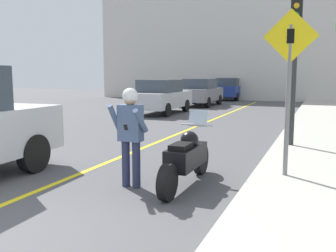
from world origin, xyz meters
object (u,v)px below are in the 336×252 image
object	(u,v)px
crossing_sign	(289,77)
traffic_light	(296,39)
parked_car_silver	(161,96)
person_biker	(130,127)
motorcycle	(186,158)
parked_car_grey	(201,92)
parked_car_blue	(230,89)

from	to	relation	value
crossing_sign	traffic_light	bearing A→B (deg)	92.45
parked_car_silver	person_biker	bearing A→B (deg)	-68.92
traffic_light	motorcycle	bearing A→B (deg)	-110.90
motorcycle	parked_car_silver	size ratio (longest dim) A/B	0.54
parked_car_grey	parked_car_blue	xyz separation A→B (m)	(0.38, 6.21, 0.00)
person_biker	parked_car_blue	bearing A→B (deg)	99.05
person_biker	parked_car_blue	distance (m)	23.32
parked_car_silver	parked_car_blue	size ratio (longest dim) A/B	1.00
person_biker	traffic_light	bearing A→B (deg)	61.58
parked_car_grey	traffic_light	bearing A→B (deg)	-63.25
traffic_light	parked_car_grey	size ratio (longest dim) A/B	0.90
motorcycle	parked_car_grey	world-z (taller)	parked_car_grey
person_biker	parked_car_silver	bearing A→B (deg)	111.08
parked_car_silver	parked_car_blue	world-z (taller)	same
parked_car_grey	crossing_sign	bearing A→B (deg)	-67.48
person_biker	traffic_light	distance (m)	5.12
crossing_sign	parked_car_blue	xyz separation A→B (m)	(-6.09, 21.82, -1.02)
crossing_sign	parked_car_silver	world-z (taller)	crossing_sign
crossing_sign	parked_car_silver	distance (m)	12.40
person_biker	parked_car_blue	xyz separation A→B (m)	(-3.67, 23.03, -0.18)
parked_car_grey	person_biker	bearing A→B (deg)	-76.47
parked_car_silver	crossing_sign	bearing A→B (deg)	-56.31
parked_car_grey	parked_car_silver	bearing A→B (deg)	-94.13
motorcycle	parked_car_silver	xyz separation A→B (m)	(-5.28, 11.05, 0.36)
traffic_light	parked_car_grey	world-z (taller)	traffic_light
traffic_light	person_biker	bearing A→B (deg)	-118.42
crossing_sign	parked_car_silver	size ratio (longest dim) A/B	0.68
crossing_sign	traffic_light	world-z (taller)	traffic_light
crossing_sign	traffic_light	distance (m)	3.16
parked_car_grey	parked_car_blue	distance (m)	6.22
parked_car_silver	parked_car_blue	distance (m)	11.56
parked_car_blue	parked_car_grey	bearing A→B (deg)	-93.48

